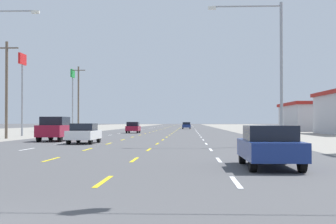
{
  "coord_description": "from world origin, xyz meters",
  "views": [
    {
      "loc": [
        4.02,
        -6.16,
        1.59
      ],
      "look_at": [
        0.44,
        78.75,
        3.22
      ],
      "focal_mm": 53.29,
      "sensor_mm": 36.0,
      "label": 1
    }
  ],
  "objects_px": {
    "suv_far_left_mid": "(55,129)",
    "hatchback_inner_left_midfar": "(133,127)",
    "sedan_inner_right_far": "(186,125)",
    "pole_sign_left_row_1": "(22,75)",
    "streetlight_right_row_0": "(273,61)",
    "pole_sign_left_row_2": "(73,86)",
    "sedan_far_right_nearest": "(269,146)",
    "sedan_inner_left_near": "(84,133)"
  },
  "relations": [
    {
      "from": "suv_far_left_mid",
      "to": "hatchback_inner_left_midfar",
      "type": "xyz_separation_m",
      "value": [
        3.15,
        28.49,
        -0.24
      ]
    },
    {
      "from": "suv_far_left_mid",
      "to": "sedan_inner_right_far",
      "type": "distance_m",
      "value": 67.76
    },
    {
      "from": "pole_sign_left_row_1",
      "to": "sedan_inner_right_far",
      "type": "bearing_deg",
      "value": 71.29
    },
    {
      "from": "streetlight_right_row_0",
      "to": "pole_sign_left_row_1",
      "type": "bearing_deg",
      "value": 138.78
    },
    {
      "from": "hatchback_inner_left_midfar",
      "to": "pole_sign_left_row_2",
      "type": "xyz_separation_m",
      "value": [
        -11.12,
        11.26,
        6.65
      ]
    },
    {
      "from": "sedan_far_right_nearest",
      "to": "sedan_inner_right_far",
      "type": "xyz_separation_m",
      "value": [
        -3.33,
        89.72,
        0.0
      ]
    },
    {
      "from": "streetlight_right_row_0",
      "to": "pole_sign_left_row_2",
      "type": "bearing_deg",
      "value": 117.64
    },
    {
      "from": "hatchback_inner_left_midfar",
      "to": "streetlight_right_row_0",
      "type": "xyz_separation_m",
      "value": [
        13.3,
        -35.37,
        4.85
      ]
    },
    {
      "from": "sedan_inner_left_near",
      "to": "pole_sign_left_row_1",
      "type": "bearing_deg",
      "value": 120.46
    },
    {
      "from": "suv_far_left_mid",
      "to": "streetlight_right_row_0",
      "type": "bearing_deg",
      "value": -22.7
    },
    {
      "from": "sedan_far_right_nearest",
      "to": "hatchback_inner_left_midfar",
      "type": "height_order",
      "value": "hatchback_inner_left_midfar"
    },
    {
      "from": "sedan_far_right_nearest",
      "to": "sedan_inner_right_far",
      "type": "bearing_deg",
      "value": 92.13
    },
    {
      "from": "pole_sign_left_row_2",
      "to": "streetlight_right_row_0",
      "type": "relative_size",
      "value": 1.05
    },
    {
      "from": "sedan_inner_right_far",
      "to": "pole_sign_left_row_1",
      "type": "distance_m",
      "value": 56.08
    },
    {
      "from": "sedan_far_right_nearest",
      "to": "pole_sign_left_row_1",
      "type": "bearing_deg",
      "value": 119.89
    },
    {
      "from": "hatchback_inner_left_midfar",
      "to": "pole_sign_left_row_1",
      "type": "relative_size",
      "value": 0.43
    },
    {
      "from": "sedan_far_right_nearest",
      "to": "pole_sign_left_row_2",
      "type": "xyz_separation_m",
      "value": [
        -21.63,
        62.5,
        6.67
      ]
    },
    {
      "from": "sedan_inner_left_near",
      "to": "pole_sign_left_row_2",
      "type": "bearing_deg",
      "value": 104.33
    },
    {
      "from": "pole_sign_left_row_2",
      "to": "sedan_inner_left_near",
      "type": "bearing_deg",
      "value": -75.67
    },
    {
      "from": "sedan_far_right_nearest",
      "to": "hatchback_inner_left_midfar",
      "type": "distance_m",
      "value": 52.31
    },
    {
      "from": "suv_far_left_mid",
      "to": "sedan_far_right_nearest",
      "type": "bearing_deg",
      "value": -59.03
    },
    {
      "from": "suv_far_left_mid",
      "to": "sedan_inner_left_near",
      "type": "bearing_deg",
      "value": -52.53
    },
    {
      "from": "hatchback_inner_left_midfar",
      "to": "pole_sign_left_row_1",
      "type": "distance_m",
      "value": 18.87
    },
    {
      "from": "sedan_inner_right_far",
      "to": "pole_sign_left_row_2",
      "type": "bearing_deg",
      "value": -123.91
    },
    {
      "from": "sedan_inner_left_near",
      "to": "hatchback_inner_left_midfar",
      "type": "bearing_deg",
      "value": 90.22
    },
    {
      "from": "sedan_inner_left_near",
      "to": "pole_sign_left_row_1",
      "type": "distance_m",
      "value": 22.2
    },
    {
      "from": "pole_sign_left_row_1",
      "to": "streetlight_right_row_0",
      "type": "distance_m",
      "value": 31.93
    },
    {
      "from": "pole_sign_left_row_1",
      "to": "streetlight_right_row_0",
      "type": "bearing_deg",
      "value": -41.22
    },
    {
      "from": "suv_far_left_mid",
      "to": "sedan_inner_right_far",
      "type": "relative_size",
      "value": 1.09
    },
    {
      "from": "sedan_far_right_nearest",
      "to": "streetlight_right_row_0",
      "type": "bearing_deg",
      "value": 80.03
    },
    {
      "from": "hatchback_inner_left_midfar",
      "to": "pole_sign_left_row_1",
      "type": "xyz_separation_m",
      "value": [
        -10.71,
        -14.34,
        5.97
      ]
    },
    {
      "from": "pole_sign_left_row_1",
      "to": "sedan_far_right_nearest",
      "type": "bearing_deg",
      "value": -60.11
    },
    {
      "from": "pole_sign_left_row_2",
      "to": "suv_far_left_mid",
      "type": "bearing_deg",
      "value": -78.66
    },
    {
      "from": "sedan_inner_right_far",
      "to": "pole_sign_left_row_1",
      "type": "height_order",
      "value": "pole_sign_left_row_1"
    },
    {
      "from": "hatchback_inner_left_midfar",
      "to": "sedan_inner_right_far",
      "type": "xyz_separation_m",
      "value": [
        7.18,
        38.48,
        -0.03
      ]
    },
    {
      "from": "pole_sign_left_row_1",
      "to": "pole_sign_left_row_2",
      "type": "relative_size",
      "value": 0.91
    },
    {
      "from": "suv_far_left_mid",
      "to": "pole_sign_left_row_2",
      "type": "relative_size",
      "value": 0.49
    },
    {
      "from": "sedan_inner_left_near",
      "to": "suv_far_left_mid",
      "type": "height_order",
      "value": "suv_far_left_mid"
    },
    {
      "from": "suv_far_left_mid",
      "to": "streetlight_right_row_0",
      "type": "relative_size",
      "value": 0.51
    },
    {
      "from": "pole_sign_left_row_2",
      "to": "streetlight_right_row_0",
      "type": "height_order",
      "value": "pole_sign_left_row_2"
    },
    {
      "from": "sedan_inner_left_near",
      "to": "pole_sign_left_row_2",
      "type": "height_order",
      "value": "pole_sign_left_row_2"
    },
    {
      "from": "pole_sign_left_row_2",
      "to": "pole_sign_left_row_1",
      "type": "bearing_deg",
      "value": -89.08
    }
  ]
}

